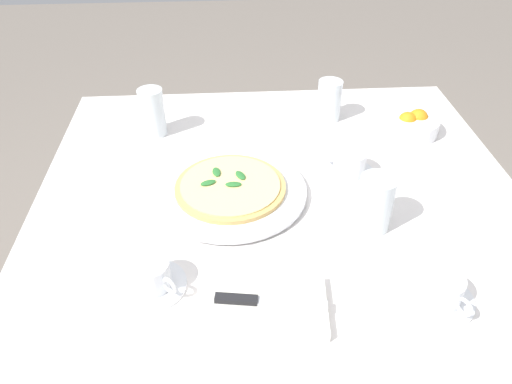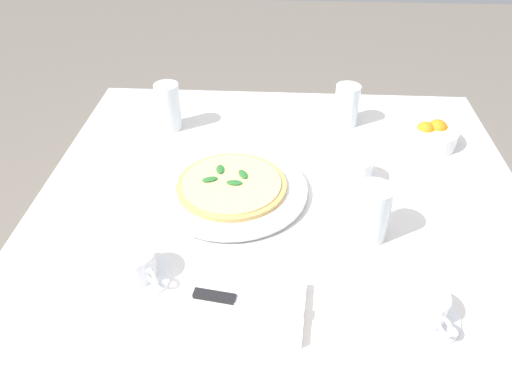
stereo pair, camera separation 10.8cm
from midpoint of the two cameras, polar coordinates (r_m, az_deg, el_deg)
dining_table at (r=1.19m, az=5.34°, el=-6.49°), size 1.11×1.11×0.73m
pizza_plate at (r=1.12m, az=-0.09°, el=0.20°), size 0.35×0.35×0.02m
pizza at (r=1.11m, az=-0.10°, el=0.78°), size 0.25×0.25×0.02m
coffee_cup_near_right at (r=0.94m, az=-10.47°, el=-8.54°), size 0.13×0.13×0.06m
coffee_cup_center_back at (r=0.92m, az=22.17°, el=-12.47°), size 0.13×0.13×0.06m
coffee_cup_back_corner at (r=1.18m, az=13.98°, el=2.25°), size 0.13×0.13×0.06m
water_glass_far_right at (r=1.03m, az=16.08°, el=-2.74°), size 0.07×0.07×0.12m
water_glass_left_edge at (r=1.36m, az=-7.79°, el=9.33°), size 0.07×0.07×0.13m
water_glass_near_left at (r=1.40m, az=12.59°, el=9.47°), size 0.07×0.07×0.11m
napkin_folded at (r=0.88m, az=1.88°, el=-13.20°), size 0.23×0.15×0.02m
dinner_knife at (r=0.87m, az=2.08°, el=-12.65°), size 0.20×0.05×0.01m
citrus_bowl at (r=1.39m, az=21.44°, el=6.14°), size 0.15×0.15×0.06m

